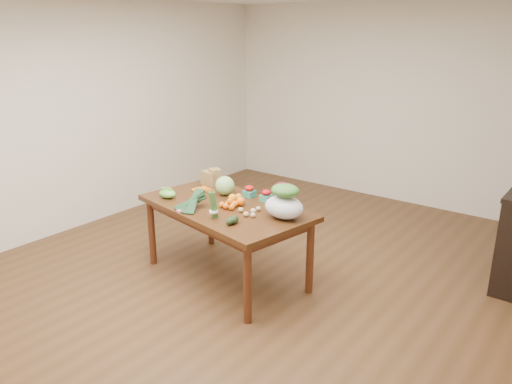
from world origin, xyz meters
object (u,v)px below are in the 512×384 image
Objects in this scene: paper_bag at (211,177)px; kale_bunch at (188,202)px; dining_table at (226,242)px; asparagus_bundle at (213,205)px; salad_bag at (284,203)px; cabbage at (225,186)px; mandarin_cluster at (230,203)px.

paper_bag is 0.63× the size of kale_bunch.
dining_table is 0.58m from kale_bunch.
paper_bag is at bearing 143.92° from asparagus_bundle.
kale_bunch is 1.10× the size of salad_bag.
kale_bunch is at bearing -110.89° from dining_table.
paper_bag is (-0.54, 0.40, 0.46)m from dining_table.
cabbage is 0.54m from kale_bunch.
dining_table is 8.67× the size of cabbage.
asparagus_bundle is (0.69, -0.72, 0.04)m from paper_bag.
kale_bunch is 0.33m from asparagus_bundle.
dining_table is at bearing -174.59° from salad_bag.
salad_bag reaches higher than paper_bag.
cabbage is at bearing 137.62° from mandarin_cluster.
mandarin_cluster is (0.28, -0.26, -0.05)m from cabbage.
kale_bunch is (-0.18, -0.30, 0.45)m from dining_table.
salad_bag is at bearing -16.32° from paper_bag.
dining_table is 6.54× the size of paper_bag.
mandarin_cluster is at bearing 113.10° from asparagus_bundle.
dining_table is 0.43m from mandarin_cluster.
mandarin_cluster is at bearing -171.32° from salad_bag.
asparagus_bundle is at bearing -55.47° from dining_table.
asparagus_bundle reaches higher than cabbage.
cabbage is at bearing -26.42° from paper_bag.
asparagus_bundle is (0.35, -0.56, 0.03)m from cabbage.
cabbage reaches higher than paper_bag.
asparagus_bundle is at bearing -46.50° from paper_bag.
kale_bunch is 1.60× the size of asparagus_bundle.
mandarin_cluster reaches higher than dining_table.
paper_bag is at bearing 145.53° from mandarin_cluster.
paper_bag is 1.40× the size of mandarin_cluster.
salad_bag reaches higher than cabbage.
cabbage is 0.48× the size of kale_bunch.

